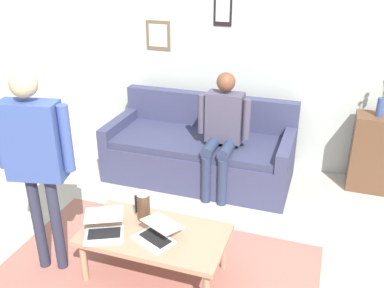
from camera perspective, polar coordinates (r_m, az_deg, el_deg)
ground_plane at (r=3.62m, az=-3.56°, el=-16.34°), size 7.68×7.68×0.00m
area_rug at (r=3.51m, az=-5.54°, el=-17.93°), size 2.52×1.74×0.01m
back_wall at (r=4.95m, az=5.81°, el=12.56°), size 7.04×0.11×2.70m
couch at (r=4.78m, az=1.13°, el=-1.04°), size 2.03×0.91×0.88m
coffee_table at (r=3.35m, az=-5.09°, el=-12.37°), size 1.12×0.61×0.40m
laptop_left at (r=3.24m, az=-4.78°, el=-11.97°), size 0.39×0.38×0.12m
laptop_center at (r=3.35m, az=-11.75°, el=-11.00°), size 0.41×0.43×0.12m
french_press at (r=3.42m, az=-6.55°, el=-8.25°), size 0.13×0.11×0.27m
side_shelf at (r=4.88m, az=22.99°, el=-1.09°), size 0.42×0.32×0.84m
flower_vase at (r=4.68m, az=24.16°, el=5.17°), size 0.08×0.08×0.43m
person_standing at (r=3.26m, az=-20.39°, el=-0.81°), size 0.58×0.27×1.65m
person_seated at (r=4.33m, az=4.12°, el=2.23°), size 0.55×0.51×1.28m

